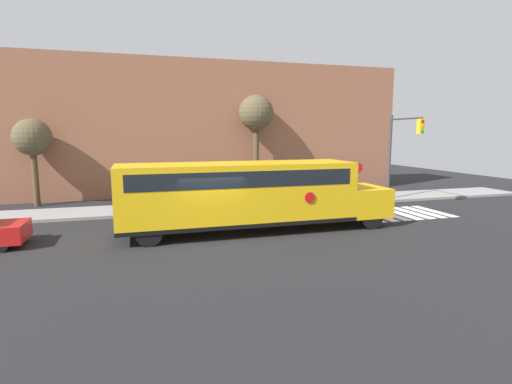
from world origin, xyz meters
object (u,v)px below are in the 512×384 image
at_px(traffic_light, 400,145).
at_px(tree_near_sidewalk, 32,139).
at_px(tree_far_sidewalk, 256,115).
at_px(school_bus, 248,192).
at_px(stop_sign, 357,177).

bearing_deg(traffic_light, tree_near_sidewalk, 165.42).
height_order(traffic_light, tree_near_sidewalk, traffic_light).
bearing_deg(tree_far_sidewalk, tree_near_sidewalk, -178.73).
relative_size(school_bus, stop_sign, 4.78).
height_order(stop_sign, traffic_light, traffic_light).
distance_m(school_bus, tree_far_sidewalk, 10.77).
xyz_separation_m(school_bus, tree_near_sidewalk, (-9.97, 9.30, 2.14)).
height_order(traffic_light, tree_far_sidewalk, tree_far_sidewalk).
height_order(school_bus, stop_sign, school_bus).
bearing_deg(traffic_light, school_bus, -158.78).
xyz_separation_m(stop_sign, tree_far_sidewalk, (-4.81, 4.79, 3.74)).
distance_m(stop_sign, traffic_light, 3.02).
relative_size(school_bus, traffic_light, 2.23).
xyz_separation_m(tree_near_sidewalk, tree_far_sidewalk, (13.24, 0.29, 1.49)).
xyz_separation_m(stop_sign, tree_near_sidewalk, (-18.05, 4.49, 2.25)).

